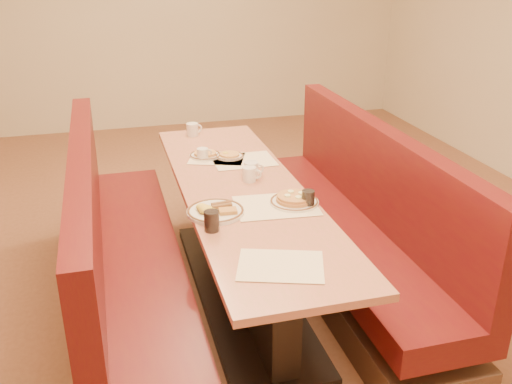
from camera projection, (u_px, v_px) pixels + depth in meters
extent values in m
plane|color=#9E6647|center=(244.00, 296.00, 3.64)|extent=(8.00, 8.00, 0.00)
cube|color=beige|center=(159.00, 9.00, 6.64)|extent=(6.00, 0.04, 2.80)
cube|color=black|center=(244.00, 292.00, 3.63)|extent=(0.55, 1.88, 0.06)
cube|color=black|center=(243.00, 247.00, 3.50)|extent=(0.15, 1.75, 0.71)
cube|color=#C86A5C|center=(243.00, 191.00, 3.36)|extent=(0.70, 2.50, 0.04)
cube|color=#4C3326|center=(135.00, 299.00, 3.44)|extent=(0.55, 2.50, 0.20)
cube|color=#57150E|center=(131.00, 260.00, 3.33)|extent=(0.55, 2.50, 0.16)
cube|color=#57150E|center=(86.00, 205.00, 3.13)|extent=(0.12, 2.50, 0.60)
cube|color=#4C3326|center=(342.00, 268.00, 3.77)|extent=(0.55, 2.50, 0.20)
cube|color=#57150E|center=(345.00, 232.00, 3.66)|extent=(0.55, 2.50, 0.16)
cube|color=#57150E|center=(380.00, 174.00, 3.56)|extent=(0.12, 2.50, 0.60)
cube|color=#F7E4C1|center=(281.00, 266.00, 2.52)|extent=(0.45, 0.39, 0.00)
cube|color=#F7E4C1|center=(276.00, 206.00, 3.11)|extent=(0.47, 0.37, 0.00)
cube|color=#F7E4C1|center=(217.00, 158.00, 3.82)|extent=(0.43, 0.37, 0.00)
cube|color=#F7E4C1|center=(244.00, 161.00, 3.78)|extent=(0.40, 0.30, 0.00)
cylinder|color=silver|center=(294.00, 202.00, 3.14)|extent=(0.27, 0.27, 0.02)
torus|color=brown|center=(294.00, 201.00, 3.14)|extent=(0.27, 0.27, 0.01)
cylinder|color=#CE7F4A|center=(294.00, 199.00, 3.14)|extent=(0.20, 0.20, 0.02)
cylinder|color=#CE7F4A|center=(294.00, 197.00, 3.13)|extent=(0.19, 0.19, 0.02)
cylinder|color=#F9F5A2|center=(301.00, 193.00, 3.14)|extent=(0.03, 0.03, 0.01)
cylinder|color=#F9F5A2|center=(291.00, 192.00, 3.16)|extent=(0.03, 0.03, 0.01)
cylinder|color=#F9F5A2|center=(287.00, 196.00, 3.11)|extent=(0.03, 0.03, 0.01)
cylinder|color=#F9F5A2|center=(298.00, 197.00, 3.09)|extent=(0.03, 0.03, 0.01)
cylinder|color=silver|center=(216.00, 212.00, 3.02)|extent=(0.31, 0.31, 0.02)
torus|color=brown|center=(216.00, 210.00, 3.02)|extent=(0.30, 0.30, 0.01)
ellipsoid|color=gold|center=(206.00, 209.00, 2.98)|extent=(0.08, 0.08, 0.04)
ellipsoid|color=gold|center=(213.00, 212.00, 2.95)|extent=(0.07, 0.07, 0.04)
ellipsoid|color=gold|center=(202.00, 207.00, 3.02)|extent=(0.06, 0.06, 0.03)
cylinder|color=brown|center=(222.00, 206.00, 3.04)|extent=(0.11, 0.04, 0.02)
cylinder|color=brown|center=(221.00, 203.00, 3.07)|extent=(0.11, 0.04, 0.02)
cube|color=#D38F42|center=(228.00, 211.00, 2.99)|extent=(0.10, 0.07, 0.02)
cylinder|color=silver|center=(230.00, 157.00, 3.84)|extent=(0.19, 0.19, 0.01)
torus|color=brown|center=(230.00, 156.00, 3.84)|extent=(0.19, 0.19, 0.01)
cylinder|color=#E5B350|center=(230.00, 154.00, 3.83)|extent=(0.13, 0.13, 0.01)
ellipsoid|color=gold|center=(226.00, 153.00, 3.84)|extent=(0.04, 0.04, 0.02)
cylinder|color=silver|center=(205.00, 156.00, 3.85)|extent=(0.21, 0.21, 0.02)
torus|color=brown|center=(205.00, 155.00, 3.85)|extent=(0.21, 0.21, 0.01)
cylinder|color=#E5B350|center=(205.00, 153.00, 3.85)|extent=(0.15, 0.15, 0.02)
ellipsoid|color=gold|center=(201.00, 152.00, 3.85)|extent=(0.04, 0.04, 0.02)
cylinder|color=silver|center=(251.00, 169.00, 3.50)|extent=(0.09, 0.09, 0.09)
torus|color=silver|center=(259.00, 169.00, 3.51)|extent=(0.07, 0.02, 0.07)
cylinder|color=black|center=(251.00, 163.00, 3.49)|extent=(0.08, 0.08, 0.01)
cylinder|color=silver|center=(203.00, 154.00, 3.78)|extent=(0.08, 0.08, 0.08)
torus|color=silver|center=(208.00, 153.00, 3.80)|extent=(0.06, 0.02, 0.06)
cylinder|color=black|center=(202.00, 149.00, 3.77)|extent=(0.06, 0.06, 0.01)
cylinder|color=silver|center=(249.00, 174.00, 3.44)|extent=(0.08, 0.08, 0.09)
torus|color=silver|center=(256.00, 174.00, 3.44)|extent=(0.06, 0.03, 0.06)
cylinder|color=black|center=(249.00, 168.00, 3.42)|extent=(0.07, 0.07, 0.01)
cylinder|color=silver|center=(192.00, 130.00, 4.28)|extent=(0.09, 0.09, 0.09)
torus|color=silver|center=(198.00, 129.00, 4.30)|extent=(0.07, 0.03, 0.07)
cylinder|color=black|center=(192.00, 124.00, 4.26)|extent=(0.08, 0.08, 0.01)
cylinder|color=black|center=(212.00, 221.00, 2.83)|extent=(0.07, 0.07, 0.10)
cylinder|color=silver|center=(212.00, 221.00, 2.83)|extent=(0.08, 0.08, 0.11)
cylinder|color=black|center=(308.00, 199.00, 3.09)|extent=(0.07, 0.07, 0.09)
cylinder|color=silver|center=(308.00, 199.00, 3.09)|extent=(0.07, 0.07, 0.10)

